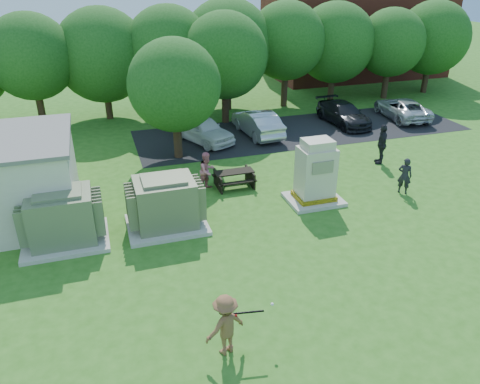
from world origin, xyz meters
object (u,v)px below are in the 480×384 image
object	(u,v)px
car_silver_a	(257,123)
car_dark	(343,114)
transformer_left	(62,219)
picnic_table	(234,177)
person_walking_right	(382,144)
generator_cabinet	(315,175)
batter	(225,325)
person_at_picnic	(207,171)
car_white	(202,129)
car_silver_b	(402,108)
transformer_right	(166,204)
person_by_generator	(405,176)

from	to	relation	value
car_silver_a	car_dark	distance (m)	5.87
transformer_left	car_dark	xyz separation A→B (m)	(16.47, 9.43, -0.31)
picnic_table	person_walking_right	size ratio (longest dim) A/B	0.87
generator_cabinet	person_walking_right	world-z (taller)	generator_cabinet
generator_cabinet	car_silver_a	distance (m)	8.86
batter	person_at_picnic	distance (m)	9.89
generator_cabinet	batter	world-z (taller)	generator_cabinet
car_dark	person_at_picnic	bearing A→B (deg)	-150.81
car_white	picnic_table	bearing A→B (deg)	-115.07
transformer_left	batter	bearing A→B (deg)	-59.49
transformer_left	car_dark	size ratio (longest dim) A/B	0.66
car_dark	car_silver_b	xyz separation A→B (m)	(4.24, -0.04, -0.01)
batter	person_walking_right	world-z (taller)	person_walking_right
transformer_right	person_at_picnic	bearing A→B (deg)	50.28
person_at_picnic	transformer_left	bearing A→B (deg)	173.51
transformer_right	car_white	bearing A→B (deg)	68.36
person_at_picnic	car_white	bearing A→B (deg)	47.27
car_silver_a	car_dark	xyz separation A→B (m)	(5.86, 0.35, -0.08)
transformer_right	car_white	world-z (taller)	transformer_right
picnic_table	car_white	size ratio (longest dim) A/B	0.41
transformer_left	person_at_picnic	xyz separation A→B (m)	(6.01, 2.78, -0.09)
transformer_left	batter	size ratio (longest dim) A/B	1.70
car_dark	generator_cabinet	bearing A→B (deg)	-128.26
generator_cabinet	person_at_picnic	size ratio (longest dim) A/B	1.58
transformer_right	car_dark	world-z (taller)	transformer_right
transformer_right	car_silver_a	xyz separation A→B (m)	(6.91, 9.08, -0.23)
transformer_left	car_silver_b	bearing A→B (deg)	24.38
transformer_right	picnic_table	bearing A→B (deg)	37.03
person_by_generator	transformer_left	bearing A→B (deg)	41.77
person_by_generator	car_silver_b	xyz separation A→B (m)	(6.56, 9.59, -0.17)
transformer_left	generator_cabinet	size ratio (longest dim) A/B	1.08
person_walking_right	person_by_generator	bearing A→B (deg)	8.18
generator_cabinet	car_white	distance (m)	9.17
batter	car_white	size ratio (longest dim) A/B	0.41
person_walking_right	transformer_right	bearing A→B (deg)	-50.57
generator_cabinet	picnic_table	distance (m)	3.78
picnic_table	car_silver_a	distance (m)	7.26
transformer_left	transformer_right	xyz separation A→B (m)	(3.70, 0.00, 0.00)
generator_cabinet	car_dark	distance (m)	11.23
picnic_table	person_walking_right	xyz separation A→B (m)	(7.87, 0.43, 0.54)
batter	person_by_generator	xyz separation A→B (m)	(10.07, 6.71, -0.06)
transformer_left	person_by_generator	bearing A→B (deg)	-0.82
person_by_generator	car_dark	distance (m)	9.91
car_white	car_silver_a	distance (m)	3.35
car_white	car_silver_a	bearing A→B (deg)	-22.99
batter	transformer_right	bearing A→B (deg)	-105.59
person_walking_right	car_white	distance (m)	9.80
car_silver_a	person_by_generator	bearing A→B (deg)	106.10
transformer_right	person_walking_right	world-z (taller)	transformer_right
transformer_right	car_dark	distance (m)	15.88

